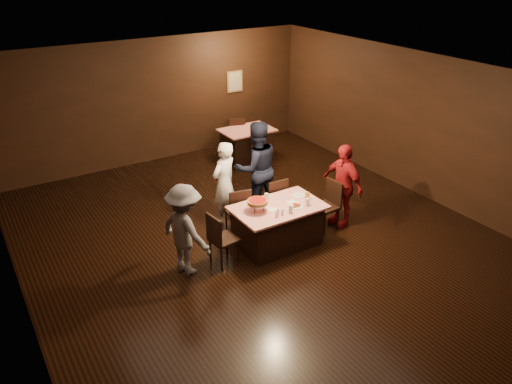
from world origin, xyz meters
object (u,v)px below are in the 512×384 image
Objects in this scene: chair_far_right at (273,200)px; glass_front_left at (291,209)px; diner_grey_knit at (185,230)px; diner_red_shirt at (342,185)px; pizza_stand at (257,202)px; chair_end_left at (224,238)px; plate_empty at (298,195)px; chair_back_near at (262,149)px; glass_amber at (307,196)px; back_table at (247,144)px; glass_back at (267,197)px; diner_white_jacket at (224,183)px; chair_far_left at (237,210)px; diner_navy_hoodie at (256,168)px; chair_back_far at (235,134)px; chair_end_right at (326,206)px; glass_front_right at (307,202)px; main_table at (278,225)px.

glass_front_left is at bearing 74.81° from chair_far_right.
diner_red_shirt reaches higher than diner_grey_knit.
diner_red_shirt is at bearing -1.59° from pizza_stand.
chair_end_left is 3.80× the size of plate_empty.
diner_red_shirt is (-0.21, -3.13, 0.35)m from chair_back_near.
glass_amber is (0.05, -0.20, 0.06)m from plate_empty.
glass_back is at bearing -116.05° from back_table.
diner_white_jacket is 1.60m from glass_front_left.
chair_far_left reaches higher than plate_empty.
diner_grey_knit is at bearing 20.27° from chair_far_right.
diner_navy_hoodie is (1.45, 1.28, 0.48)m from chair_end_left.
chair_back_near is at bearing 104.94° from chair_back_far.
pizza_stand is (-1.50, 0.05, 0.48)m from chair_end_right.
back_table is 5.20× the size of plate_empty.
back_table is 3.87m from chair_end_right.
chair_end_right is 6.79× the size of glass_front_right.
pizza_stand reaches higher than chair_back_near.
glass_front_left is 0.61m from glass_back.
diner_red_shirt is at bearing 13.69° from glass_front_right.
diner_grey_knit reaches higher than glass_amber.
chair_back_near is at bearing -47.29° from chair_end_left.
back_table is 4.35m from pizza_stand.
back_table is 3.86m from diner_red_shirt.
diner_grey_knit reaches higher than chair_far_left.
glass_front_left is at bearing 87.60° from diner_navy_hoodie.
diner_navy_hoodie is at bearing 93.58° from glass_front_right.
chair_back_far is 3.80× the size of plate_empty.
back_table is 1.37× the size of chair_end_left.
diner_grey_knit is (-3.42, -4.34, 0.31)m from chair_back_far.
chair_back_near and chair_back_far have the same top height.
chair_end_left is (-1.50, -0.75, 0.00)m from chair_far_right.
diner_white_jacket reaches higher than chair_back_near.
pizza_stand is (-0.40, 0.05, 0.57)m from main_table.
diner_white_jacket is 1.71m from glass_front_right.
chair_far_right is at bearing 92.86° from glass_front_right.
back_table is 1.37× the size of chair_back_near.
chair_far_left reaches higher than glass_back.
chair_end_left is 6.79× the size of glass_amber.
diner_white_jacket reaches higher than diner_red_shirt.
diner_navy_hoodie reaches higher than pizza_stand.
chair_far_right is 2.27m from diner_grey_knit.
chair_end_left is 4.18m from chair_back_near.
diner_grey_knit is 0.96× the size of diner_red_shirt.
chair_end_right is at bearing -1.91° from pizza_stand.
plate_empty is at bearing -90.53° from chair_end_left.
glass_front_left is at bearing -111.48° from back_table.
plate_empty is 1.79× the size of glass_back.
diner_navy_hoodie is at bearing 67.67° from glass_back.
chair_end_left is at bearing 165.38° from glass_front_left.
back_table is at bearing -41.65° from chair_end_left.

